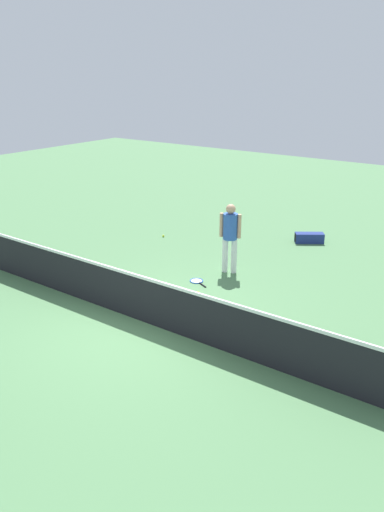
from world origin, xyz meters
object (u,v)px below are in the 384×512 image
at_px(tennis_ball_near_player, 198,293).
at_px(tennis_ball_by_net, 163,236).
at_px(tennis_ball_midcourt, 339,347).
at_px(player_near_side, 230,233).
at_px(tennis_racket_near_player, 197,281).
at_px(equipment_bag, 308,238).

relative_size(tennis_ball_near_player, tennis_ball_by_net, 1.00).
xyz_separation_m(tennis_ball_near_player, tennis_ball_midcourt, (-3.34, 0.41, 0.00)).
distance_m(tennis_ball_by_net, tennis_ball_midcourt, 7.15).
relative_size(player_near_side, tennis_ball_near_player, 25.76).
height_order(tennis_racket_near_player, tennis_ball_near_player, tennis_ball_near_player).
bearing_deg(tennis_ball_near_player, tennis_racket_near_player, -52.83).
distance_m(tennis_racket_near_player, tennis_ball_near_player, 0.69).
height_order(tennis_ball_by_net, tennis_ball_midcourt, same).
xyz_separation_m(tennis_racket_near_player, equipment_bag, (-0.95, -4.13, 0.13)).
bearing_deg(player_near_side, tennis_ball_by_net, -21.48).
bearing_deg(equipment_bag, tennis_ball_near_player, 83.45).
bearing_deg(equipment_bag, tennis_ball_midcourt, 118.80).
relative_size(tennis_ball_by_net, tennis_ball_midcourt, 1.00).
relative_size(player_near_side, tennis_ball_by_net, 25.76).
xyz_separation_m(tennis_ball_near_player, tennis_ball_by_net, (3.12, -2.67, 0.00)).
bearing_deg(tennis_ball_midcourt, equipment_bag, -61.20).
bearing_deg(player_near_side, tennis_ball_near_player, 94.79).
distance_m(tennis_ball_by_net, equipment_bag, 4.18).
height_order(player_near_side, equipment_bag, player_near_side).
height_order(tennis_ball_near_player, equipment_bag, equipment_bag).
bearing_deg(equipment_bag, tennis_ball_by_net, 28.77).
xyz_separation_m(tennis_ball_midcourt, equipment_bag, (2.80, -5.09, 0.11)).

